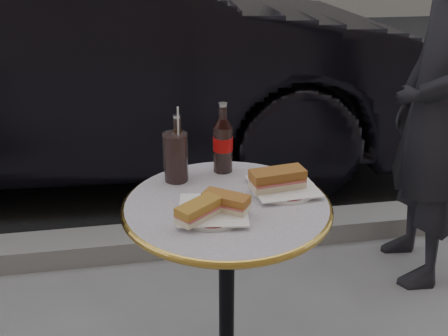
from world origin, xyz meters
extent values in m
cube|color=black|center=(0.00, 5.00, 0.00)|extent=(40.00, 8.00, 0.00)
cube|color=gray|center=(0.00, 0.90, 0.05)|extent=(40.00, 0.20, 0.12)
cylinder|color=silver|center=(-0.05, -0.06, 0.74)|extent=(0.26, 0.26, 0.01)
cylinder|color=white|center=(0.19, 0.05, 0.74)|extent=(0.22, 0.22, 0.01)
cube|color=#AA752B|center=(-0.10, -0.10, 0.77)|extent=(0.14, 0.13, 0.05)
cube|color=#9C5E27|center=(-0.01, -0.07, 0.77)|extent=(0.14, 0.13, 0.05)
cube|color=brown|center=(0.16, 0.04, 0.77)|extent=(0.18, 0.10, 0.06)
cylinder|color=black|center=(-0.13, 0.17, 0.81)|extent=(0.09, 0.09, 0.16)
imported|color=black|center=(-0.67, 2.07, 0.78)|extent=(1.87, 4.83, 1.56)
imported|color=black|center=(0.99, 0.54, 0.77)|extent=(0.43, 0.60, 1.55)
camera|label=1|loc=(-0.22, -1.28, 1.43)|focal=40.00mm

